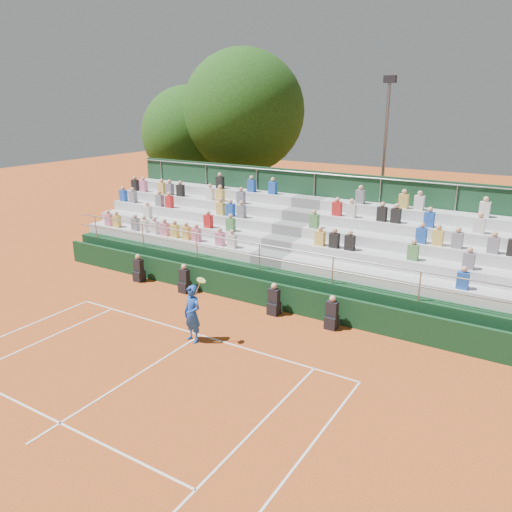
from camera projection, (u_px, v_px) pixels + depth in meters
The scene contains 8 objects.
ground at pixel (200, 335), 16.41m from camera, with size 90.00×90.00×0.00m, color #B6501E.
courtside_wall at pixel (252, 291), 18.86m from camera, with size 20.00×0.15×1.00m, color black.
line_officials at pixel (225, 290), 18.95m from camera, with size 9.25×0.40×1.19m.
grandstand at pixel (292, 255), 21.33m from camera, with size 20.00×5.20×4.40m.
tennis_player at pixel (192, 314), 15.75m from camera, with size 0.92×0.60×2.22m.
tree_west at pixel (189, 134), 30.47m from camera, with size 5.72×5.72×8.28m.
tree_east at pixel (243, 112), 28.75m from camera, with size 7.06×7.06×10.27m.
floodlight_mast at pixel (385, 151), 25.14m from camera, with size 0.60×0.25×8.53m.
Camera 1 is at (9.34, -11.72, 7.41)m, focal length 35.00 mm.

